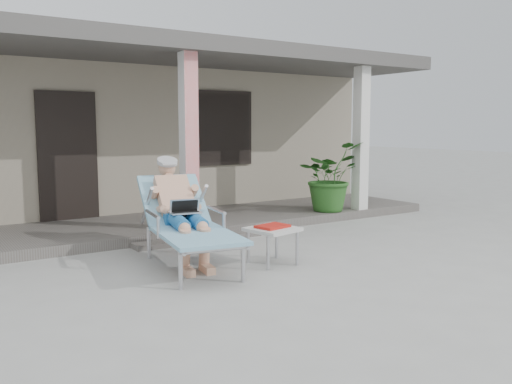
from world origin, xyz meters
TOP-DOWN VIEW (x-y plane):
  - ground at (0.00, 0.00)m, footprint 60.00×60.00m
  - house at (0.00, 6.50)m, footprint 10.40×5.40m
  - porch_deck at (0.00, 3.00)m, footprint 10.00×2.00m
  - porch_overhang at (0.00, 2.95)m, footprint 10.00×2.30m
  - porch_step at (0.00, 1.85)m, footprint 2.00×0.30m
  - lounger at (-0.74, 0.83)m, footprint 1.13×2.20m
  - side_table at (0.15, 0.20)m, footprint 0.64×0.64m
  - potted_palm at (2.90, 2.33)m, footprint 1.32×1.21m

SIDE VIEW (x-z plane):
  - ground at x=0.00m, z-range 0.00..0.00m
  - porch_step at x=0.00m, z-range 0.00..0.07m
  - porch_deck at x=0.00m, z-range 0.00..0.15m
  - side_table at x=0.15m, z-range 0.17..0.65m
  - potted_palm at x=2.90m, z-range 0.15..1.41m
  - lounger at x=-0.74m, z-range 0.16..1.55m
  - house at x=0.00m, z-range 0.02..3.32m
  - porch_overhang at x=0.00m, z-range 1.36..4.21m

